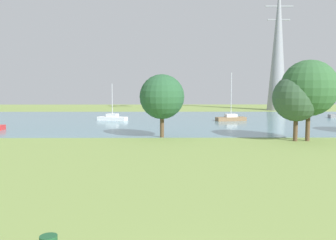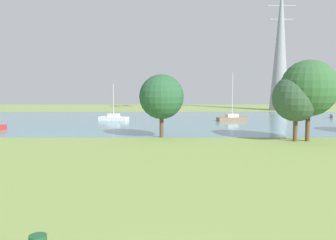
# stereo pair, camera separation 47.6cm
# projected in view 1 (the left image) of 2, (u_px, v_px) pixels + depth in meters

# --- Properties ---
(ground_plane) EXTENTS (160.00, 160.00, 0.00)m
(ground_plane) POSITION_uv_depth(u_px,v_px,m) (169.00, 151.00, 31.02)
(ground_plane) COLOR #7F994C
(water_surface) EXTENTS (140.00, 40.00, 0.02)m
(water_surface) POSITION_uv_depth(u_px,v_px,m) (167.00, 120.00, 58.90)
(water_surface) COLOR slate
(water_surface) RESTS_ON ground
(sailboat_white) EXTENTS (5.03, 2.92, 5.92)m
(sailboat_white) POSITION_uv_depth(u_px,v_px,m) (112.00, 118.00, 58.59)
(sailboat_white) COLOR white
(sailboat_white) RESTS_ON water_surface
(sailboat_brown) EXTENTS (5.02, 2.56, 7.66)m
(sailboat_brown) POSITION_uv_depth(u_px,v_px,m) (231.00, 118.00, 58.05)
(sailboat_brown) COLOR brown
(sailboat_brown) RESTS_ON water_surface
(tree_mid_shore) EXTENTS (4.80, 4.80, 6.81)m
(tree_mid_shore) POSITION_uv_depth(u_px,v_px,m) (162.00, 97.00, 38.83)
(tree_mid_shore) COLOR brown
(tree_mid_shore) RESTS_ON ground
(tree_east_far) EXTENTS (4.74, 4.74, 6.74)m
(tree_east_far) POSITION_uv_depth(u_px,v_px,m) (296.00, 98.00, 36.31)
(tree_east_far) COLOR brown
(tree_east_far) RESTS_ON ground
(tree_west_far) EXTENTS (5.64, 5.64, 8.17)m
(tree_west_far) POSITION_uv_depth(u_px,v_px,m) (309.00, 88.00, 36.35)
(tree_west_far) COLOR brown
(tree_west_far) RESTS_ON ground
(electricity_pylon) EXTENTS (6.40, 4.40, 29.52)m
(electricity_pylon) POSITION_uv_depth(u_px,v_px,m) (278.00, 46.00, 83.09)
(electricity_pylon) COLOR gray
(electricity_pylon) RESTS_ON ground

